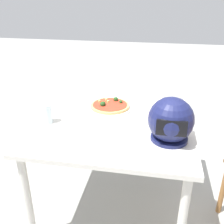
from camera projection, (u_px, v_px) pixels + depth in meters
The scene contains 6 objects.
ground_plane at pixel (114, 201), 2.05m from camera, with size 14.00×14.00×0.00m, color #9E9E99.
dining_table at pixel (114, 132), 1.79m from camera, with size 1.03×0.99×0.70m.
pizza_plate at pixel (110, 108), 1.95m from camera, with size 0.33×0.33×0.01m, color white.
pizza at pixel (110, 105), 1.94m from camera, with size 0.29×0.29×0.05m.
motorcycle_helmet at pixel (171, 121), 1.49m from camera, with size 0.26×0.26×0.26m.
drinking_glass at pixel (47, 114), 1.71m from camera, with size 0.07×0.07×0.13m, color silver.
Camera 1 is at (-0.27, 1.54, 1.50)m, focal length 41.99 mm.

